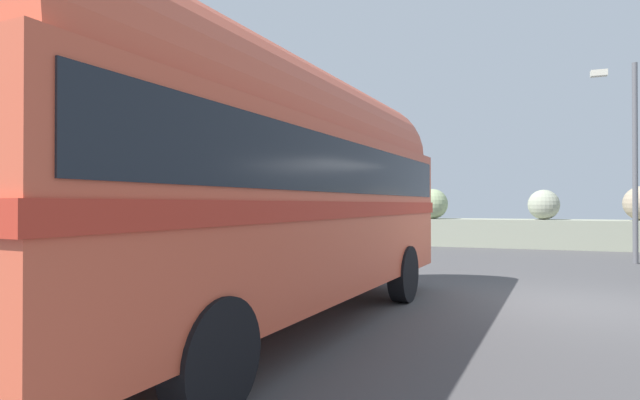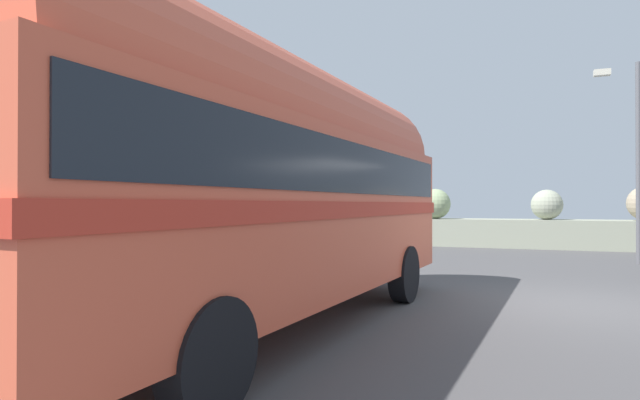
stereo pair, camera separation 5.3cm
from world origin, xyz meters
TOP-DOWN VIEW (x-y plane):
  - ground at (0.00, 0.00)m, footprint 32.00×26.00m
  - breakwater at (0.09, 11.79)m, footprint 31.36×2.22m
  - vintage_coach at (-4.07, -3.13)m, footprint 3.29×8.79m
  - lamp_post at (2.27, 7.13)m, footprint 1.10×0.70m

SIDE VIEW (x-z plane):
  - ground at x=0.00m, z-range 0.00..0.02m
  - breakwater at x=0.09m, z-range -0.47..1.98m
  - vintage_coach at x=-4.07m, z-range 0.20..3.90m
  - lamp_post at x=2.27m, z-range 0.40..6.08m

